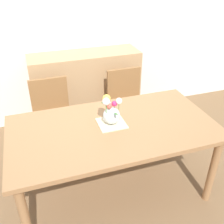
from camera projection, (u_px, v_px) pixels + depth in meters
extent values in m
plane|color=brown|center=(113.00, 188.00, 2.67)|extent=(12.00, 12.00, 0.00)
cube|color=silver|center=(72.00, 16.00, 3.25)|extent=(7.00, 0.10, 2.80)
cube|color=#9E7047|center=(113.00, 128.00, 2.29)|extent=(1.81, 0.97, 0.04)
cylinder|color=#9E7047|center=(25.00, 220.00, 1.93)|extent=(0.07, 0.07, 0.73)
cylinder|color=#9E7047|center=(213.00, 171.00, 2.38)|extent=(0.07, 0.07, 0.73)
cylinder|color=#9E7047|center=(22.00, 153.00, 2.59)|extent=(0.07, 0.07, 0.73)
cylinder|color=#9E7047|center=(169.00, 124.00, 3.04)|extent=(0.07, 0.07, 0.73)
cube|color=olive|center=(54.00, 121.00, 2.92)|extent=(0.42, 0.42, 0.04)
cylinder|color=olive|center=(75.00, 144.00, 2.94)|extent=(0.04, 0.04, 0.44)
cylinder|color=olive|center=(42.00, 151.00, 2.85)|extent=(0.04, 0.04, 0.44)
cylinder|color=olive|center=(69.00, 127.00, 3.24)|extent=(0.04, 0.04, 0.44)
cylinder|color=olive|center=(39.00, 133.00, 3.14)|extent=(0.04, 0.04, 0.44)
cube|color=olive|center=(49.00, 95.00, 2.96)|extent=(0.42, 0.04, 0.42)
cube|color=olive|center=(129.00, 108.00, 3.16)|extent=(0.42, 0.42, 0.04)
cylinder|color=olive|center=(147.00, 130.00, 3.19)|extent=(0.04, 0.04, 0.44)
cylinder|color=olive|center=(120.00, 135.00, 3.09)|extent=(0.04, 0.04, 0.44)
cylinder|color=olive|center=(136.00, 115.00, 3.48)|extent=(0.04, 0.04, 0.44)
cylinder|color=olive|center=(110.00, 120.00, 3.38)|extent=(0.04, 0.04, 0.44)
cube|color=olive|center=(124.00, 85.00, 3.20)|extent=(0.42, 0.04, 0.42)
cube|color=tan|center=(86.00, 89.00, 3.51)|extent=(1.40, 0.44, 1.00)
sphere|color=#B7933D|center=(65.00, 80.00, 3.10)|extent=(0.04, 0.04, 0.04)
sphere|color=#B7933D|center=(113.00, 74.00, 3.26)|extent=(0.04, 0.04, 0.04)
sphere|color=#B7933D|center=(68.00, 109.00, 3.30)|extent=(0.04, 0.04, 0.04)
sphere|color=#B7933D|center=(113.00, 102.00, 3.47)|extent=(0.04, 0.04, 0.04)
cube|color=beige|center=(112.00, 123.00, 2.32)|extent=(0.24, 0.24, 0.01)
sphere|color=silver|center=(112.00, 116.00, 2.27)|extent=(0.15, 0.15, 0.15)
sphere|color=#EFD14C|center=(107.00, 99.00, 2.22)|extent=(0.07, 0.07, 0.07)
cylinder|color=#478438|center=(107.00, 104.00, 2.25)|extent=(0.01, 0.01, 0.10)
sphere|color=#EA9EBC|center=(109.00, 104.00, 2.23)|extent=(0.04, 0.04, 0.04)
cylinder|color=#478438|center=(109.00, 106.00, 2.25)|extent=(0.01, 0.01, 0.05)
sphere|color=#D12D66|center=(114.00, 104.00, 2.24)|extent=(0.05, 0.05, 0.05)
cylinder|color=#478438|center=(114.00, 106.00, 2.25)|extent=(0.01, 0.01, 0.05)
sphere|color=white|center=(106.00, 102.00, 2.16)|extent=(0.06, 0.06, 0.06)
cylinder|color=#478438|center=(106.00, 107.00, 2.18)|extent=(0.01, 0.01, 0.11)
sphere|color=#E55B4C|center=(109.00, 106.00, 2.20)|extent=(0.05, 0.05, 0.05)
cylinder|color=#478438|center=(109.00, 109.00, 2.22)|extent=(0.01, 0.01, 0.05)
sphere|color=white|center=(119.00, 101.00, 2.22)|extent=(0.06, 0.06, 0.06)
cylinder|color=#478438|center=(119.00, 105.00, 2.24)|extent=(0.01, 0.01, 0.08)
ellipsoid|color=#478438|center=(104.00, 103.00, 2.26)|extent=(0.06, 0.07, 0.02)
ellipsoid|color=#478438|center=(118.00, 101.00, 2.30)|extent=(0.07, 0.06, 0.02)
ellipsoid|color=#478438|center=(116.00, 114.00, 2.15)|extent=(0.03, 0.07, 0.03)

